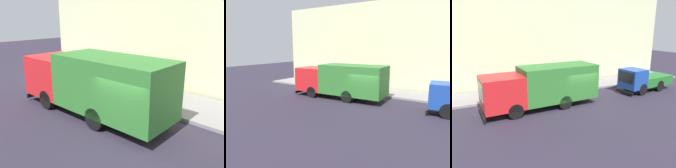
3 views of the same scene
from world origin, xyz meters
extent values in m
plane|color=#2A2434|center=(0.00, 0.00, 0.00)|extent=(80.00, 80.00, 0.00)
cube|color=gray|center=(4.84, 0.00, 0.09)|extent=(3.69, 30.00, 0.17)
cube|color=beige|center=(7.19, 0.00, 4.80)|extent=(0.50, 30.00, 9.60)
cube|color=red|center=(0.49, 5.81, 1.60)|extent=(2.71, 2.83, 2.18)
cube|color=black|center=(0.43, 7.14, 1.86)|extent=(2.18, 0.16, 1.22)
cube|color=#30742D|center=(0.68, 1.57, 1.80)|extent=(2.85, 5.88, 2.58)
cube|color=black|center=(0.43, 7.22, 0.28)|extent=(2.49, 0.23, 0.24)
cylinder|color=black|center=(-0.63, 5.21, 0.51)|extent=(0.35, 1.04, 1.02)
cylinder|color=black|center=(1.66, 5.31, 0.51)|extent=(0.35, 1.04, 1.02)
cylinder|color=black|center=(-0.46, 1.52, 0.51)|extent=(0.35, 1.04, 1.02)
cylinder|color=black|center=(1.83, 1.62, 0.51)|extent=(0.35, 1.04, 1.02)
cylinder|color=#232227|center=(4.02, 6.57, 0.61)|extent=(0.42, 0.42, 0.88)
cylinder|color=maroon|center=(4.02, 6.57, 1.39)|extent=(0.56, 0.56, 0.66)
sphere|color=#D89E86|center=(4.02, 6.57, 1.82)|extent=(0.21, 0.21, 0.21)
cone|color=orange|center=(3.39, 5.62, 0.48)|extent=(0.42, 0.42, 0.60)
cylinder|color=#4C5156|center=(3.28, 1.28, 1.41)|extent=(0.08, 0.08, 2.47)
cube|color=blue|center=(3.28, 1.30, 2.39)|extent=(0.44, 0.03, 0.36)
camera|label=1|loc=(-6.84, -5.82, 4.93)|focal=38.39mm
camera|label=2|loc=(-15.57, -7.44, 4.77)|focal=34.14mm
camera|label=3|loc=(-13.88, 8.14, 5.77)|focal=34.57mm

